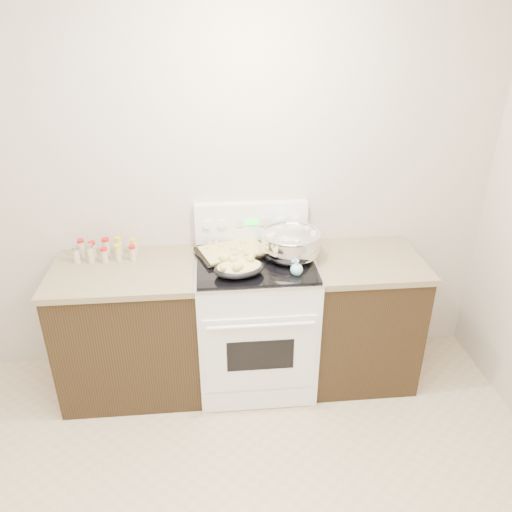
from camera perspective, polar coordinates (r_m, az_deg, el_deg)
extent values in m
cube|color=#C0B4A6|center=(3.34, -6.72, 8.26)|extent=(4.00, 0.05, 2.70)
cube|color=black|center=(3.48, -13.97, -8.39)|extent=(0.90, 0.64, 0.88)
cube|color=brown|center=(3.25, -14.86, -1.72)|extent=(0.93, 0.67, 0.04)
cube|color=black|center=(3.58, 11.72, -7.09)|extent=(0.70, 0.64, 0.88)
cube|color=brown|center=(3.35, 12.44, -0.53)|extent=(0.73, 0.67, 0.04)
cube|color=white|center=(3.43, -0.08, -7.70)|extent=(0.76, 0.66, 0.92)
cube|color=white|center=(3.16, 0.50, -11.22)|extent=(0.70, 0.01, 0.55)
cube|color=black|center=(3.15, 0.51, -11.30)|extent=(0.42, 0.01, 0.22)
cylinder|color=white|center=(2.98, 0.59, -7.97)|extent=(0.65, 0.02, 0.02)
cube|color=white|center=(3.41, 0.47, -16.17)|extent=(0.70, 0.01, 0.14)
cube|color=silver|center=(3.19, -0.08, -0.78)|extent=(0.78, 0.68, 0.01)
cube|color=black|center=(3.18, -0.09, -0.59)|extent=(0.74, 0.64, 0.01)
cube|color=white|center=(3.38, -0.55, 3.90)|extent=(0.76, 0.07, 0.28)
cylinder|color=white|center=(3.33, -5.65, 3.60)|extent=(0.06, 0.02, 0.06)
cylinder|color=white|center=(3.33, -3.93, 3.67)|extent=(0.06, 0.02, 0.06)
cylinder|color=white|center=(3.36, 2.93, 3.93)|extent=(0.06, 0.02, 0.06)
cylinder|color=white|center=(3.37, 4.61, 3.98)|extent=(0.06, 0.02, 0.06)
cube|color=#19E533|center=(3.34, -0.49, 3.83)|extent=(0.09, 0.00, 0.04)
cube|color=silver|center=(3.33, -1.86, 3.77)|extent=(0.05, 0.00, 0.05)
cube|color=silver|center=(3.35, 0.88, 3.88)|extent=(0.05, 0.00, 0.05)
ellipsoid|color=silver|center=(3.19, 3.94, 1.10)|extent=(0.43, 0.43, 0.23)
cylinder|color=silver|center=(3.22, 3.90, -0.03)|extent=(0.21, 0.21, 0.01)
torus|color=silver|center=(3.15, 3.99, 2.60)|extent=(0.39, 0.39, 0.02)
cylinder|color=silver|center=(3.18, 3.96, 1.50)|extent=(0.37, 0.37, 0.13)
cylinder|color=brown|center=(3.16, 3.99, 2.40)|extent=(0.34, 0.34, 0.00)
cube|color=beige|center=(3.15, 6.57, 2.34)|extent=(0.03, 0.03, 0.02)
cube|color=beige|center=(3.13, 1.89, 2.34)|extent=(0.04, 0.04, 0.03)
cube|color=beige|center=(3.10, 1.49, 2.11)|extent=(0.04, 0.04, 0.03)
cube|color=beige|center=(3.21, 3.32, 2.99)|extent=(0.04, 0.04, 0.03)
cube|color=beige|center=(3.24, 4.20, 3.15)|extent=(0.05, 0.05, 0.03)
cube|color=beige|center=(3.06, 4.71, 1.65)|extent=(0.03, 0.03, 0.02)
cube|color=beige|center=(3.11, 4.45, 2.12)|extent=(0.04, 0.04, 0.03)
cube|color=beige|center=(3.08, 3.27, 1.90)|extent=(0.05, 0.05, 0.03)
cube|color=beige|center=(3.20, 4.68, 2.80)|extent=(0.03, 0.03, 0.02)
cube|color=beige|center=(3.22, 2.68, 3.05)|extent=(0.05, 0.05, 0.03)
cube|color=beige|center=(3.26, 4.84, 3.30)|extent=(0.03, 0.03, 0.03)
cube|color=beige|center=(3.18, 6.61, 2.61)|extent=(0.04, 0.04, 0.02)
cube|color=beige|center=(3.25, 5.83, 3.20)|extent=(0.03, 0.03, 0.02)
ellipsoid|color=black|center=(3.00, -1.94, -1.45)|extent=(0.35, 0.28, 0.08)
ellipsoid|color=#CFC36E|center=(2.99, -1.94, -1.24)|extent=(0.31, 0.25, 0.06)
sphere|color=#CFC36E|center=(3.03, -3.67, -0.08)|extent=(0.04, 0.04, 0.04)
sphere|color=#CFC36E|center=(3.03, -3.50, -0.22)|extent=(0.05, 0.05, 0.05)
sphere|color=#CFC36E|center=(2.91, -3.80, -1.39)|extent=(0.04, 0.04, 0.04)
sphere|color=#CFC36E|center=(2.91, -2.22, -1.28)|extent=(0.05, 0.05, 0.05)
sphere|color=#CFC36E|center=(3.00, -2.64, -0.38)|extent=(0.04, 0.04, 0.04)
sphere|color=#CFC36E|center=(2.93, -1.85, -1.18)|extent=(0.04, 0.04, 0.04)
sphere|color=#CFC36E|center=(3.02, -3.88, -0.19)|extent=(0.05, 0.05, 0.05)
sphere|color=#CFC36E|center=(3.00, -0.65, -0.34)|extent=(0.05, 0.05, 0.05)
cube|color=black|center=(3.26, -2.61, 0.43)|extent=(0.53, 0.44, 0.02)
cube|color=#CFC36E|center=(3.26, -2.61, 0.62)|extent=(0.47, 0.38, 0.02)
sphere|color=#CFC36E|center=(3.34, -4.53, 1.46)|extent=(0.03, 0.03, 0.03)
sphere|color=#CFC36E|center=(3.33, -1.47, 1.49)|extent=(0.04, 0.04, 0.04)
sphere|color=#CFC36E|center=(3.30, -4.02, 1.13)|extent=(0.04, 0.04, 0.04)
sphere|color=#CFC36E|center=(3.18, 0.09, 0.27)|extent=(0.03, 0.03, 0.03)
sphere|color=#CFC36E|center=(3.18, -2.46, 0.21)|extent=(0.04, 0.04, 0.04)
sphere|color=#CFC36E|center=(3.34, -5.30, 1.40)|extent=(0.03, 0.03, 0.03)
sphere|color=#CFC36E|center=(3.25, -2.60, 0.86)|extent=(0.04, 0.04, 0.04)
sphere|color=#CFC36E|center=(3.28, -5.47, 0.94)|extent=(0.03, 0.03, 0.03)
sphere|color=#CFC36E|center=(3.22, -1.73, 0.54)|extent=(0.03, 0.03, 0.03)
sphere|color=#CFC36E|center=(3.17, -1.11, 0.24)|extent=(0.04, 0.04, 0.04)
cylinder|color=tan|center=(3.24, 0.04, 0.20)|extent=(0.22, 0.19, 0.01)
sphere|color=tan|center=(3.17, -1.35, -0.37)|extent=(0.04, 0.04, 0.04)
sphere|color=#91D1D9|center=(3.02, 4.67, -1.56)|extent=(0.08, 0.08, 0.08)
cylinder|color=#91D1D9|center=(3.10, 5.04, -0.23)|extent=(0.10, 0.24, 0.07)
cylinder|color=#BFB28C|center=(3.45, -19.29, 0.75)|extent=(0.04, 0.04, 0.10)
cylinder|color=#B21414|center=(3.43, -19.44, 1.66)|extent=(0.04, 0.04, 0.02)
cylinder|color=#BFB28C|center=(3.44, -18.18, 0.63)|extent=(0.04, 0.04, 0.09)
cylinder|color=#B21414|center=(3.41, -18.30, 1.42)|extent=(0.05, 0.05, 0.02)
cylinder|color=#BFB28C|center=(3.42, -16.73, 0.88)|extent=(0.05, 0.05, 0.10)
cylinder|color=#B21414|center=(3.39, -16.86, 1.80)|extent=(0.05, 0.05, 0.02)
cylinder|color=#BFB28C|center=(3.40, -15.37, 0.96)|extent=(0.04, 0.04, 0.11)
cylinder|color=gold|center=(3.37, -15.50, 1.92)|extent=(0.05, 0.05, 0.02)
cylinder|color=#BFB28C|center=(3.38, -13.74, 0.88)|extent=(0.04, 0.04, 0.09)
cylinder|color=gold|center=(3.36, -13.84, 1.73)|extent=(0.04, 0.04, 0.02)
cylinder|color=#BFB28C|center=(3.39, -19.84, 0.03)|extent=(0.04, 0.04, 0.09)
cylinder|color=#B2B2B7|center=(3.36, -19.98, 0.87)|extent=(0.05, 0.05, 0.02)
cylinder|color=#BFB28C|center=(3.35, -18.38, 0.13)|extent=(0.04, 0.04, 0.11)
cylinder|color=#B2B2B7|center=(3.33, -18.53, 1.09)|extent=(0.04, 0.04, 0.02)
cylinder|color=#BFB28C|center=(3.33, -16.91, -0.04)|extent=(0.04, 0.04, 0.09)
cylinder|color=#B21414|center=(3.31, -17.03, 0.76)|extent=(0.04, 0.04, 0.02)
cylinder|color=#BFB28C|center=(3.33, -15.45, 0.23)|extent=(0.04, 0.04, 0.09)
cylinder|color=gold|center=(3.30, -15.57, 1.08)|extent=(0.04, 0.04, 0.02)
cylinder|color=#BFB28C|center=(3.30, -13.89, 0.18)|extent=(0.04, 0.04, 0.09)
cylinder|color=#B21414|center=(3.28, -13.99, 1.01)|extent=(0.04, 0.04, 0.02)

